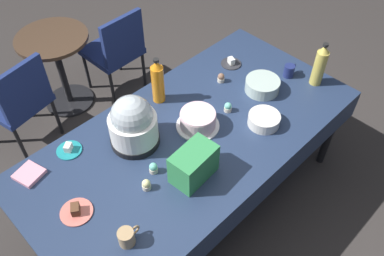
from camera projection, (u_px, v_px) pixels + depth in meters
The scene contains 22 objects.
ground at pixel (192, 200), 3.05m from camera, with size 9.00×9.00×0.00m, color #383330.
potluck_table at pixel (192, 140), 2.55m from camera, with size 2.20×1.10×0.75m.
frosted_layer_cake at pixel (198, 120), 2.51m from camera, with size 0.28×0.28×0.12m.
slow_cooker at pixel (133, 124), 2.35m from camera, with size 0.30×0.30×0.34m.
glass_salad_bowl at pixel (262, 85), 2.75m from camera, with size 0.24×0.24×0.09m, color #B2C6BC.
ceramic_snack_bowl at pixel (264, 120), 2.53m from camera, with size 0.20×0.20×0.07m, color silver.
dessert_plate_coral at pixel (76, 211), 2.11m from camera, with size 0.17×0.17×0.06m.
dessert_plate_teal at pixel (69, 149), 2.40m from camera, with size 0.15×0.15×0.05m.
dessert_plate_charcoal at pixel (231, 63), 2.97m from camera, with size 0.15×0.15×0.05m.
cupcake_rose at pixel (146, 185), 2.20m from camera, with size 0.05×0.05×0.07m.
cupcake_vanilla at pixel (153, 168), 2.28m from camera, with size 0.05×0.05×0.07m.
cupcake_mint at pixel (221, 78), 2.82m from camera, with size 0.05×0.05×0.07m.
cupcake_cocoa at pixel (228, 107), 2.62m from camera, with size 0.05×0.05×0.07m.
soda_bottle_ginger_ale at pixel (320, 65), 2.72m from camera, with size 0.08×0.08×0.33m.
soda_bottle_orange_juice at pixel (158, 82), 2.60m from camera, with size 0.08×0.08×0.34m.
coffee_mug_navy at pixel (289, 71), 2.85m from camera, with size 0.12×0.07×0.09m.
coffee_mug_tan at pixel (127, 237), 1.97m from camera, with size 0.12×0.08×0.09m.
soda_carton at pixel (194, 164), 2.21m from camera, with size 0.26×0.16×0.20m, color #338C4C.
paper_napkin_stack at pixel (29, 174), 2.28m from camera, with size 0.14×0.14×0.02m, color pink.
maroon_chair_left at pixel (19, 99), 3.10m from camera, with size 0.52×0.52×0.85m.
maroon_chair_right at pixel (116, 48), 3.55m from camera, with size 0.46×0.46×0.85m.
round_cafe_table at pixel (58, 59), 3.43m from camera, with size 0.60×0.60×0.72m.
Camera 1 is at (-1.18, -1.20, 2.61)m, focal length 37.57 mm.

